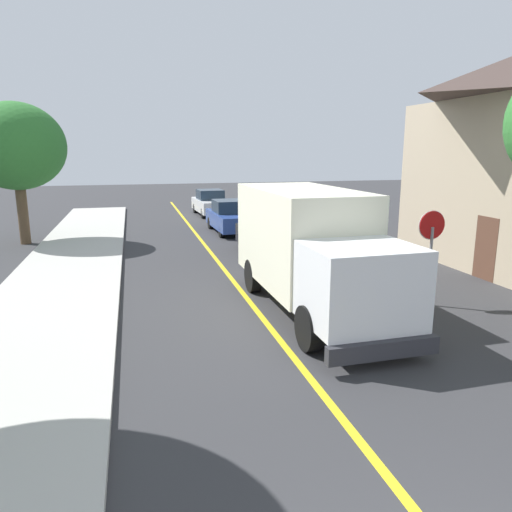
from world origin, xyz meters
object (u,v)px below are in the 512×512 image
at_px(parked_car_mid, 230,217).
at_px(parked_car_near, 268,236).
at_px(parked_car_far, 211,203).
at_px(stop_sign, 431,240).
at_px(box_truck, 311,245).
at_px(street_tree_down_block, 16,147).

bearing_deg(parked_car_mid, parked_car_near, -86.01).
distance_m(parked_car_far, stop_sign, 20.36).
relative_size(parked_car_near, parked_car_far, 0.98).
height_order(parked_car_far, stop_sign, stop_sign).
distance_m(box_truck, stop_sign, 3.33).
distance_m(box_truck, parked_car_near, 7.02).
xyz_separation_m(parked_car_near, stop_sign, (2.48, -7.40, 1.06)).
height_order(parked_car_mid, stop_sign, stop_sign).
bearing_deg(street_tree_down_block, stop_sign, -44.52).
bearing_deg(parked_car_near, parked_car_mid, 93.99).
height_order(box_truck, parked_car_near, box_truck).
height_order(box_truck, parked_car_mid, box_truck).
xyz_separation_m(parked_car_near, parked_car_far, (-0.33, 12.74, 0.00)).
xyz_separation_m(parked_car_near, parked_car_mid, (-0.41, 5.82, 0.00)).
xyz_separation_m(box_truck, street_tree_down_block, (-9.38, 11.96, 2.60)).
bearing_deg(box_truck, parked_car_near, 83.32).
relative_size(box_truck, parked_car_near, 1.64).
height_order(parked_car_near, stop_sign, stop_sign).
distance_m(parked_car_near, stop_sign, 7.88).
relative_size(parked_car_near, street_tree_down_block, 0.70).
distance_m(box_truck, street_tree_down_block, 15.42).
xyz_separation_m(parked_car_mid, parked_car_far, (0.08, 6.92, 0.00)).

